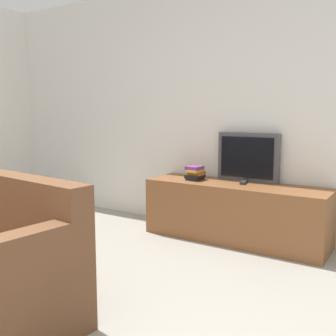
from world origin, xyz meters
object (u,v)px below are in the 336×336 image
Objects in this scene: tv_stand at (235,212)px; television at (248,157)px; remote_on_stand at (244,182)px; book_stack at (195,173)px.

tv_stand is 0.56m from television.
tv_stand is 0.30m from remote_on_stand.
remote_on_stand is at bearing -81.50° from television.
television is 3.31× the size of remote_on_stand.
remote_on_stand is (0.49, 0.07, -0.06)m from book_stack.
tv_stand is 9.41× the size of remote_on_stand.
book_stack reaches higher than remote_on_stand.
book_stack is at bearing -154.57° from television.
television is (0.04, 0.21, 0.52)m from tv_stand.
remote_on_stand is (0.06, 0.06, 0.29)m from tv_stand.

